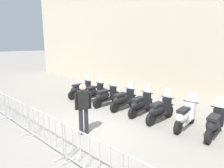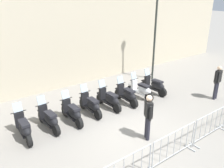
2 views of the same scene
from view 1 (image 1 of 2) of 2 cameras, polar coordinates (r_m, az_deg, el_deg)
The scene contains 13 objects.
ground_plane at distance 7.40m, azimuth -6.61°, elevation -12.57°, with size 120.00×120.00×0.00m, color gray.
motorcycle_0 at distance 11.15m, azimuth -8.90°, elevation -1.62°, with size 0.61×1.72×1.24m.
motorcycle_1 at distance 10.45m, azimuth -5.32°, elevation -2.46°, with size 0.71×1.71×1.24m.
motorcycle_2 at distance 9.72m, azimuth -1.82°, elevation -3.54°, with size 0.65×1.72×1.24m.
motorcycle_3 at distance 9.18m, azimuth 3.10°, elevation -4.50°, with size 0.64×1.72×1.24m.
motorcycle_4 at distance 8.59m, azimuth 8.01°, elevation -5.78°, with size 0.69×1.71×1.24m.
motorcycle_5 at distance 8.02m, azimuth 13.28°, elevation -7.32°, with size 0.60×1.72×1.24m.
motorcycle_6 at distance 7.66m, azimuth 19.92°, elevation -8.67°, with size 0.71×1.71×1.24m.
motorcycle_7 at distance 7.38m, azimuth 26.98°, elevation -10.12°, with size 0.71×1.71×1.24m.
barrier_segment_1 at distance 8.11m, azimuth -25.63°, elevation -7.52°, with size 1.94×0.75×1.07m.
barrier_segment_2 at distance 6.34m, azimuth -18.71°, elevation -12.37°, with size 1.94×0.75×1.07m.
barrier_segment_3 at distance 4.81m, azimuth -6.32°, elevation -20.13°, with size 1.94×0.75×1.07m.
officer_near_row_end at distance 6.72m, azimuth -8.17°, elevation -6.23°, with size 0.32×0.53×1.73m.
Camera 1 is at (5.86, -3.30, 3.09)m, focal length 32.24 mm.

